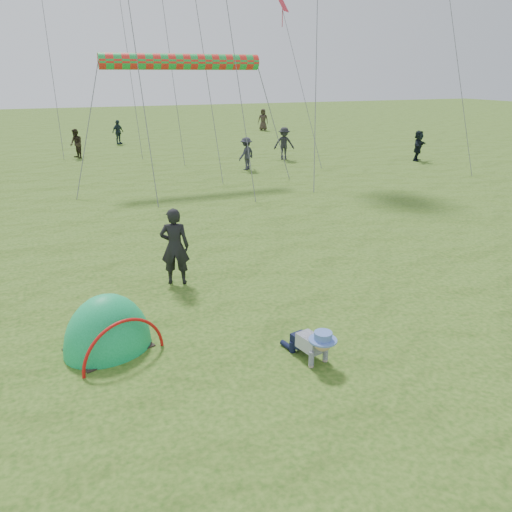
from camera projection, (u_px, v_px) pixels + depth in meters
name	position (u px, v px, depth m)	size (l,w,h in m)	color
ground	(289.00, 389.00, 7.57)	(140.00, 140.00, 0.00)	#244B12
crawling_toddler	(313.00, 343.00, 8.23)	(0.59, 0.84, 0.64)	black
popup_tent	(109.00, 348.00, 8.71)	(1.54, 1.27, 2.00)	#0C9C46
standing_adult	(175.00, 246.00, 11.10)	(0.64, 0.42, 1.76)	black
crowd_person_2	(118.00, 132.00, 33.29)	(0.93, 0.39, 1.58)	#1F2F36
crowd_person_3	(246.00, 154.00, 24.43)	(1.02, 0.59, 1.58)	#2B2B36
crowd_person_4	(263.00, 120.00, 41.21)	(0.85, 0.55, 1.73)	#342A22
crowd_person_7	(76.00, 144.00, 27.76)	(0.78, 0.61, 1.60)	black
crowd_person_9	(284.00, 144.00, 27.32)	(1.12, 0.65, 1.74)	#222227
crowd_person_11	(418.00, 146.00, 26.93)	(1.50, 0.48, 1.62)	black
rainbow_tube_kite	(182.00, 62.00, 20.62)	(0.64, 0.64, 6.67)	red
diamond_kite_0	(283.00, 4.00, 26.64)	(0.91, 0.91, 0.00)	red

